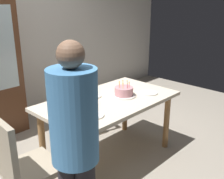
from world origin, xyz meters
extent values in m
plane|color=#9E9384|center=(0.00, 0.00, 0.00)|extent=(6.40, 6.40, 0.00)
cube|color=beige|center=(0.00, 1.85, 1.30)|extent=(6.40, 0.10, 2.60)
cube|color=beige|center=(0.00, 0.00, 0.72)|extent=(1.54, 0.88, 0.04)
cylinder|color=#9E7042|center=(-0.67, -0.34, 0.35)|extent=(0.07, 0.07, 0.70)
cylinder|color=#9E7042|center=(0.67, -0.34, 0.35)|extent=(0.07, 0.07, 0.70)
cylinder|color=#9E7042|center=(-0.67, 0.34, 0.35)|extent=(0.07, 0.07, 0.70)
cylinder|color=#9E7042|center=(0.67, 0.34, 0.35)|extent=(0.07, 0.07, 0.70)
cylinder|color=silver|center=(0.19, -0.05, 0.75)|extent=(0.28, 0.28, 0.01)
cylinder|color=#D18C93|center=(0.19, -0.05, 0.80)|extent=(0.21, 0.21, 0.09)
cylinder|color=#4C7FE5|center=(0.25, -0.05, 0.87)|extent=(0.01, 0.01, 0.05)
sphere|color=#FFC64C|center=(0.25, -0.05, 0.91)|extent=(0.01, 0.01, 0.01)
cylinder|color=yellow|center=(0.22, -0.01, 0.87)|extent=(0.01, 0.01, 0.05)
sphere|color=#FFC64C|center=(0.22, -0.01, 0.91)|extent=(0.01, 0.01, 0.01)
cylinder|color=#F2994C|center=(0.17, 0.00, 0.87)|extent=(0.01, 0.01, 0.05)
sphere|color=#FFC64C|center=(0.17, 0.00, 0.91)|extent=(0.01, 0.01, 0.01)
cylinder|color=#F2994C|center=(0.14, -0.03, 0.87)|extent=(0.01, 0.01, 0.05)
sphere|color=#FFC64C|center=(0.14, -0.03, 0.91)|extent=(0.01, 0.01, 0.01)
cylinder|color=yellow|center=(0.14, -0.08, 0.87)|extent=(0.01, 0.01, 0.05)
sphere|color=#FFC64C|center=(0.14, -0.08, 0.91)|extent=(0.01, 0.01, 0.01)
cylinder|color=#E54C4C|center=(0.18, -0.11, 0.87)|extent=(0.01, 0.01, 0.05)
sphere|color=#FFC64C|center=(0.18, -0.11, 0.91)|extent=(0.01, 0.01, 0.01)
cylinder|color=#E54C4C|center=(0.23, -0.10, 0.87)|extent=(0.01, 0.01, 0.05)
sphere|color=#FFC64C|center=(0.23, -0.10, 0.91)|extent=(0.01, 0.01, 0.01)
cylinder|color=white|center=(-0.42, -0.20, 0.75)|extent=(0.22, 0.22, 0.01)
cylinder|color=white|center=(-0.08, 0.20, 0.75)|extent=(0.22, 0.22, 0.01)
cylinder|color=white|center=(0.46, -0.20, 0.75)|extent=(0.22, 0.22, 0.01)
cube|color=silver|center=(-0.58, -0.21, 0.74)|extent=(0.18, 0.02, 0.01)
cube|color=silver|center=(-0.24, 0.21, 0.74)|extent=(0.18, 0.04, 0.01)
cube|color=beige|center=(0.05, 0.76, 0.45)|extent=(0.51, 0.51, 0.05)
cylinder|color=#9E7042|center=(-0.08, 0.96, 0.21)|extent=(0.04, 0.04, 0.42)
cylinder|color=#9E7042|center=(-0.14, 0.63, 0.21)|extent=(0.04, 0.04, 0.42)
cylinder|color=#9E7042|center=(0.25, 0.90, 0.21)|extent=(0.04, 0.04, 0.42)
cylinder|color=#9E7042|center=(0.19, 0.56, 0.21)|extent=(0.04, 0.04, 0.42)
cylinder|color=#9E7042|center=(0.28, 0.90, 0.70)|extent=(0.04, 0.04, 0.50)
cylinder|color=#9E7042|center=(0.22, 0.55, 0.70)|extent=(0.04, 0.04, 0.50)
cube|color=#9E7042|center=(0.25, 0.72, 0.92)|extent=(0.11, 0.40, 0.06)
cube|color=tan|center=(-1.07, -0.14, 0.45)|extent=(0.47, 0.47, 0.05)
cylinder|color=#9E7042|center=(-0.89, 0.02, 0.21)|extent=(0.04, 0.04, 0.42)
cube|color=tan|center=(-1.27, -0.12, 0.70)|extent=(0.08, 0.40, 0.50)
cylinder|color=#4C8CC6|center=(-1.03, -0.69, 1.08)|extent=(0.32, 0.32, 0.64)
sphere|color=#8C664C|center=(-1.03, -0.69, 1.49)|extent=(0.18, 0.18, 0.18)
camera|label=1|loc=(-2.02, -1.97, 1.82)|focal=43.87mm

